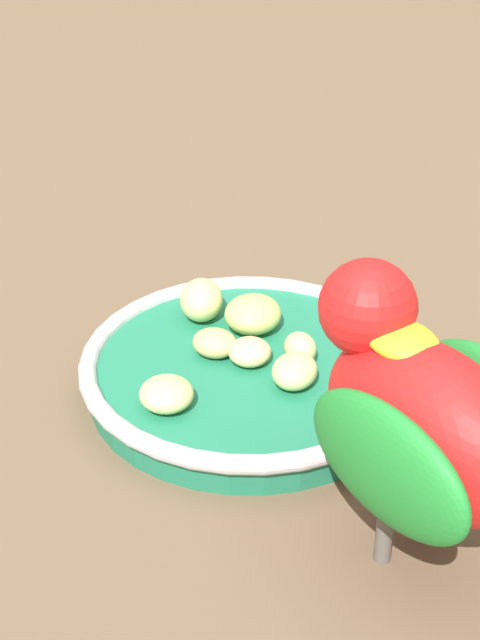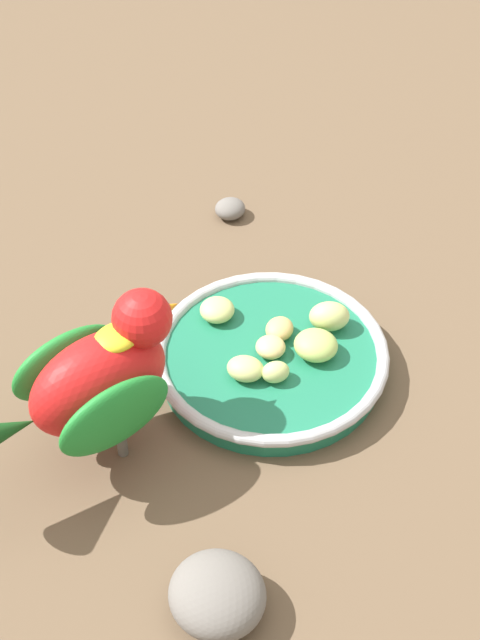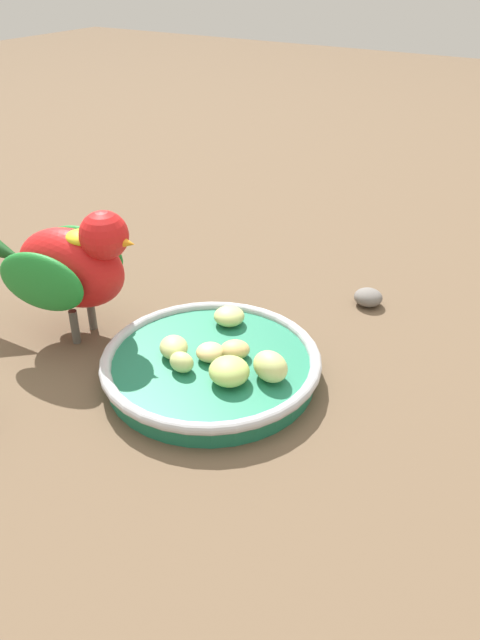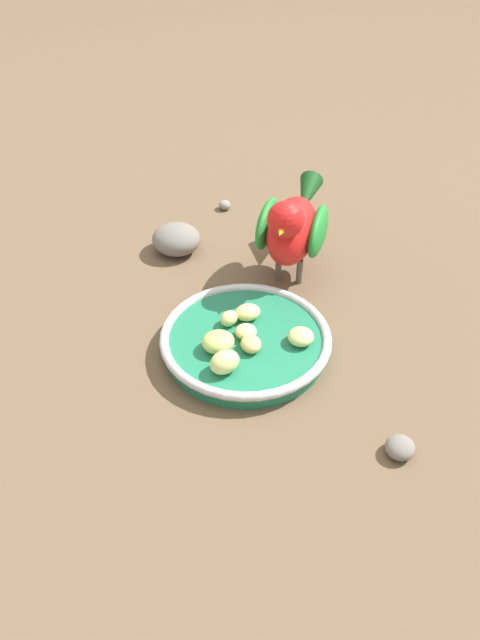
{
  "view_description": "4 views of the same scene",
  "coord_description": "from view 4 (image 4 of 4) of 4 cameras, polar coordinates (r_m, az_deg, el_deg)",
  "views": [
    {
      "loc": [
        0.42,
        -0.2,
        0.35
      ],
      "look_at": [
        -0.03,
        0.02,
        0.04
      ],
      "focal_mm": 54.66,
      "sensor_mm": 36.0,
      "label": 1
    },
    {
      "loc": [
        0.29,
        0.52,
        0.64
      ],
      "look_at": [
        0.0,
        0.0,
        0.05
      ],
      "focal_mm": 54.91,
      "sensor_mm": 36.0,
      "label": 2
    },
    {
      "loc": [
        -0.29,
        0.42,
        0.35
      ],
      "look_at": [
        -0.04,
        0.01,
        0.07
      ],
      "focal_mm": 35.3,
      "sensor_mm": 36.0,
      "label": 3
    },
    {
      "loc": [
        -0.53,
        -0.21,
        0.52
      ],
      "look_at": [
        -0.03,
        0.02,
        0.06
      ],
      "focal_mm": 35.31,
      "sensor_mm": 36.0,
      "label": 4
    }
  ],
  "objects": [
    {
      "name": "apple_piece_5",
      "position": [
        0.76,
        -1.0,
        0.14
      ],
      "size": [
        0.03,
        0.02,
        0.02
      ],
      "primitive_type": "ellipsoid",
      "rotation": [
        0.0,
        0.0,
        6.09
      ],
      "color": "#C6D17A",
      "rests_on": "feeding_bowl"
    },
    {
      "name": "rock_large",
      "position": [
        0.93,
        -5.79,
        7.3
      ],
      "size": [
        0.07,
        0.07,
        0.04
      ],
      "primitive_type": "ellipsoid",
      "rotation": [
        0.0,
        0.0,
        4.77
      ],
      "color": "slate",
      "rests_on": "ground_plane"
    },
    {
      "name": "apple_piece_6",
      "position": [
        0.73,
        1.0,
        -2.19
      ],
      "size": [
        0.04,
        0.04,
        0.02
      ],
      "primitive_type": "ellipsoid",
      "rotation": [
        0.0,
        0.0,
        0.66
      ],
      "color": "tan",
      "rests_on": "feeding_bowl"
    },
    {
      "name": "pebble_1",
      "position": [
        1.03,
        -1.4,
        10.37
      ],
      "size": [
        0.02,
        0.02,
        0.01
      ],
      "primitive_type": "ellipsoid",
      "rotation": [
        0.0,
        0.0,
        1.32
      ],
      "color": "gray",
      "rests_on": "ground_plane"
    },
    {
      "name": "apple_piece_1",
      "position": [
        0.75,
        0.54,
        -1.07
      ],
      "size": [
        0.03,
        0.03,
        0.02
      ],
      "primitive_type": "ellipsoid",
      "rotation": [
        0.0,
        0.0,
        1.92
      ],
      "color": "#E5C67F",
      "rests_on": "feeding_bowl"
    },
    {
      "name": "ground_plane",
      "position": [
        0.77,
        2.7,
        -2.34
      ],
      "size": [
        4.0,
        4.0,
        0.0
      ],
      "primitive_type": "plane",
      "color": "brown"
    },
    {
      "name": "apple_piece_4",
      "position": [
        0.7,
        -1.4,
        -3.83
      ],
      "size": [
        0.04,
        0.04,
        0.03
      ],
      "primitive_type": "ellipsoid",
      "rotation": [
        0.0,
        0.0,
        2.67
      ],
      "color": "#C6D17A",
      "rests_on": "feeding_bowl"
    },
    {
      "name": "apple_piece_3",
      "position": [
        0.74,
        5.65,
        -1.31
      ],
      "size": [
        0.04,
        0.04,
        0.02
      ],
      "primitive_type": "ellipsoid",
      "rotation": [
        0.0,
        0.0,
        6.14
      ],
      "color": "#C6D17A",
      "rests_on": "feeding_bowl"
    },
    {
      "name": "parrot",
      "position": [
        0.84,
        4.82,
        8.48
      ],
      "size": [
        0.2,
        0.11,
        0.14
      ],
      "rotation": [
        0.0,
        0.0,
        -2.99
      ],
      "color": "#59544C",
      "rests_on": "ground_plane"
    },
    {
      "name": "apple_piece_0",
      "position": [
        0.77,
        0.69,
        0.7
      ],
      "size": [
        0.04,
        0.04,
        0.02
      ],
      "primitive_type": "ellipsoid",
      "rotation": [
        0.0,
        0.0,
        5.48
      ],
      "color": "#C6D17A",
      "rests_on": "feeding_bowl"
    },
    {
      "name": "feeding_bowl",
      "position": [
        0.75,
        0.51,
        -1.92
      ],
      "size": [
        0.21,
        0.21,
        0.03
      ],
      "color": "#1E7251",
      "rests_on": "ground_plane"
    },
    {
      "name": "pebble_0",
      "position": [
        0.67,
        14.3,
        -11.13
      ],
      "size": [
        0.03,
        0.03,
        0.02
      ],
      "primitive_type": "ellipsoid",
      "rotation": [
        0.0,
        0.0,
        0.06
      ],
      "color": "slate",
      "rests_on": "ground_plane"
    },
    {
      "name": "apple_piece_2",
      "position": [
        0.73,
        -1.99,
        -1.99
      ],
      "size": [
        0.05,
        0.05,
        0.02
      ],
      "primitive_type": "ellipsoid",
      "rotation": [
        0.0,
        0.0,
        5.48
      ],
      "color": "#B2CC66",
      "rests_on": "feeding_bowl"
    }
  ]
}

